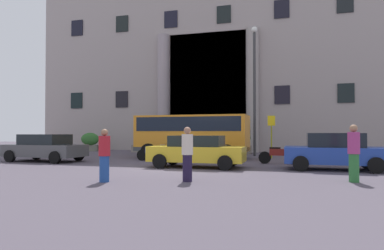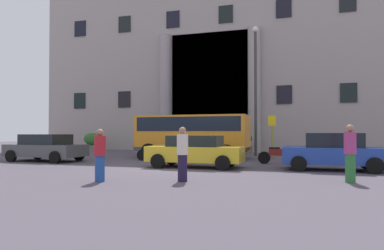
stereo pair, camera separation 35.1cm
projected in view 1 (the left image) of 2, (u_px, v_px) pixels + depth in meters
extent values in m
cube|color=#4F4752|center=(171.00, 170.00, 14.78)|extent=(80.00, 64.00, 0.12)
cube|color=#A19490|center=(232.00, 41.00, 31.84)|extent=(33.75, 9.00, 20.03)
cube|color=black|center=(207.00, 92.00, 27.83)|extent=(6.36, 0.12, 9.69)
cylinder|color=#9E9094|center=(163.00, 93.00, 28.52)|extent=(0.99, 0.99, 9.69)
cylinder|color=#A09691|center=(252.00, 90.00, 26.56)|extent=(0.99, 0.99, 9.69)
cube|color=black|center=(77.00, 101.00, 30.96)|extent=(1.15, 0.08, 1.41)
cube|color=black|center=(122.00, 99.00, 29.76)|extent=(1.15, 0.08, 1.41)
cube|color=black|center=(282.00, 95.00, 26.16)|extent=(1.15, 0.08, 1.41)
cube|color=black|center=(346.00, 93.00, 24.95)|extent=(1.15, 0.08, 1.41)
cube|color=black|center=(77.00, 28.00, 31.09)|extent=(1.15, 0.08, 1.41)
cube|color=black|center=(122.00, 24.00, 29.89)|extent=(1.15, 0.08, 1.41)
cube|color=black|center=(171.00, 19.00, 28.69)|extent=(1.15, 0.08, 1.41)
cube|color=black|center=(224.00, 14.00, 27.49)|extent=(1.15, 0.08, 1.41)
cube|color=black|center=(282.00, 9.00, 26.29)|extent=(1.15, 0.08, 1.41)
cube|color=black|center=(345.00, 3.00, 25.09)|extent=(1.15, 0.08, 1.41)
cube|color=orange|center=(192.00, 133.00, 20.26)|extent=(6.57, 2.47, 2.08)
cube|color=black|center=(192.00, 124.00, 20.27)|extent=(6.18, 2.49, 0.81)
cube|color=black|center=(246.00, 127.00, 19.36)|extent=(0.10, 1.97, 1.01)
cube|color=#45484A|center=(192.00, 149.00, 20.24)|extent=(6.57, 2.51, 0.24)
cylinder|color=black|center=(234.00, 150.00, 20.71)|extent=(0.91, 0.30, 0.90)
cylinder|color=black|center=(227.00, 153.00, 18.47)|extent=(0.91, 0.30, 0.90)
cylinder|color=black|center=(163.00, 149.00, 22.01)|extent=(0.91, 0.30, 0.90)
cylinder|color=black|center=(149.00, 151.00, 19.77)|extent=(0.91, 0.30, 0.90)
cylinder|color=#959C15|center=(271.00, 137.00, 20.47)|extent=(0.08, 0.08, 2.49)
cube|color=yellow|center=(271.00, 121.00, 20.46)|extent=(0.44, 0.03, 0.60)
cube|color=#676657|center=(90.00, 148.00, 28.12)|extent=(1.70, 0.72, 0.47)
ellipsoid|color=#2F6529|center=(90.00, 139.00, 28.14)|extent=(1.63, 0.65, 1.03)
cube|color=gray|center=(145.00, 149.00, 26.46)|extent=(1.97, 0.88, 0.57)
ellipsoid|color=#265C2F|center=(145.00, 139.00, 26.47)|extent=(1.89, 0.79, 0.93)
cube|color=gray|center=(240.00, 150.00, 24.40)|extent=(1.52, 0.79, 0.60)
ellipsoid|color=#195C27|center=(240.00, 138.00, 24.42)|extent=(1.46, 0.71, 1.04)
cube|color=#4B4C4D|center=(45.00, 150.00, 18.15)|extent=(4.23, 2.03, 0.63)
cube|color=black|center=(45.00, 139.00, 18.16)|extent=(2.31, 1.73, 0.54)
cylinder|color=black|center=(79.00, 155.00, 18.60)|extent=(0.63, 0.23, 0.62)
cylinder|color=black|center=(55.00, 157.00, 16.83)|extent=(0.63, 0.23, 0.62)
cylinder|color=black|center=(36.00, 154.00, 19.46)|extent=(0.63, 0.23, 0.62)
cylinder|color=black|center=(10.00, 156.00, 17.69)|extent=(0.63, 0.23, 0.62)
cube|color=gold|center=(197.00, 154.00, 15.11)|extent=(4.18, 1.77, 0.66)
cube|color=black|center=(197.00, 141.00, 15.12)|extent=(2.26, 1.54, 0.47)
cylinder|color=black|center=(232.00, 160.00, 15.55)|extent=(0.62, 0.20, 0.62)
cylinder|color=black|center=(225.00, 163.00, 13.89)|extent=(0.62, 0.20, 0.62)
cylinder|color=black|center=(173.00, 158.00, 16.33)|extent=(0.62, 0.20, 0.62)
cylinder|color=black|center=(160.00, 161.00, 14.66)|extent=(0.62, 0.20, 0.62)
cube|color=#203D97|center=(335.00, 155.00, 14.08)|extent=(4.02, 1.88, 0.68)
cube|color=black|center=(335.00, 140.00, 14.09)|extent=(2.18, 1.62, 0.58)
cylinder|color=black|center=(367.00, 161.00, 14.54)|extent=(0.62, 0.21, 0.62)
cylinder|color=black|center=(376.00, 165.00, 12.83)|extent=(0.62, 0.21, 0.62)
cylinder|color=black|center=(300.00, 160.00, 15.32)|extent=(0.62, 0.21, 0.62)
cylinder|color=black|center=(301.00, 163.00, 13.61)|extent=(0.62, 0.21, 0.62)
cylinder|color=black|center=(293.00, 158.00, 16.41)|extent=(0.61, 0.14, 0.60)
cylinder|color=black|center=(265.00, 158.00, 16.86)|extent=(0.61, 0.16, 0.60)
cube|color=maroon|center=(279.00, 152.00, 16.64)|extent=(0.88, 0.30, 0.32)
cube|color=black|center=(275.00, 148.00, 16.71)|extent=(0.53, 0.24, 0.12)
cylinder|color=#A5A5A8|center=(291.00, 146.00, 16.46)|extent=(0.07, 0.55, 0.03)
cylinder|color=black|center=(164.00, 156.00, 18.20)|extent=(0.61, 0.14, 0.60)
cylinder|color=black|center=(142.00, 155.00, 18.65)|extent=(0.61, 0.16, 0.60)
cube|color=navy|center=(153.00, 150.00, 18.43)|extent=(0.86, 0.30, 0.32)
cube|color=black|center=(150.00, 147.00, 18.50)|extent=(0.53, 0.24, 0.12)
cylinder|color=#A5A5A8|center=(163.00, 145.00, 18.25)|extent=(0.07, 0.55, 0.03)
cylinder|color=black|center=(228.00, 157.00, 17.42)|extent=(0.61, 0.20, 0.60)
cylinder|color=black|center=(202.00, 157.00, 17.56)|extent=(0.61, 0.22, 0.60)
cube|color=#4E4A51|center=(215.00, 151.00, 17.50)|extent=(0.90, 0.38, 0.32)
cube|color=black|center=(211.00, 148.00, 17.52)|extent=(0.55, 0.28, 0.12)
cylinder|color=#A5A5A8|center=(226.00, 145.00, 17.44)|extent=(0.12, 0.55, 0.03)
cylinder|color=#2C6D34|center=(354.00, 168.00, 10.66)|extent=(0.30, 0.30, 0.88)
cylinder|color=#A23675|center=(354.00, 143.00, 10.68)|extent=(0.36, 0.36, 0.68)
sphere|color=#996E4F|center=(354.00, 128.00, 10.69)|extent=(0.24, 0.24, 0.24)
cylinder|color=#201733|center=(187.00, 168.00, 10.80)|extent=(0.30, 0.30, 0.85)
cylinder|color=beige|center=(187.00, 144.00, 10.82)|extent=(0.36, 0.36, 0.65)
sphere|color=#9B6B53|center=(187.00, 131.00, 10.83)|extent=(0.23, 0.23, 0.23)
cylinder|color=#214792|center=(104.00, 169.00, 10.71)|extent=(0.30, 0.30, 0.81)
cylinder|color=#AF1E28|center=(104.00, 146.00, 10.72)|extent=(0.36, 0.36, 0.63)
sphere|color=#9A6B4E|center=(105.00, 132.00, 10.73)|extent=(0.22, 0.22, 0.22)
cylinder|color=#39393B|center=(255.00, 94.00, 22.45)|extent=(0.18, 0.18, 8.12)
sphere|color=white|center=(254.00, 30.00, 22.54)|extent=(0.40, 0.40, 0.40)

